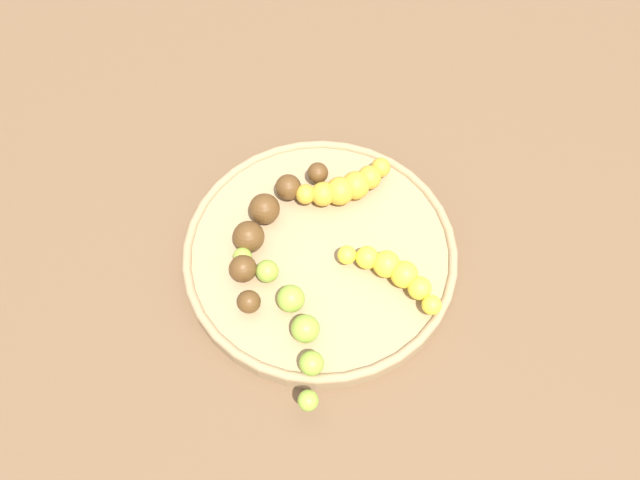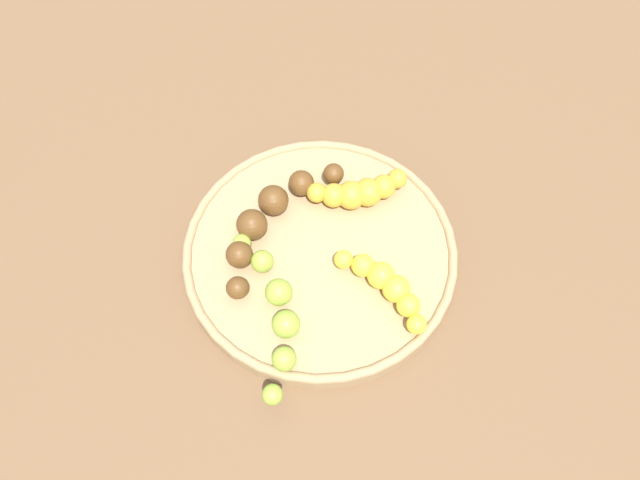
# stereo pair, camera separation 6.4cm
# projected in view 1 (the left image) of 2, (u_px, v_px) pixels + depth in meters

# --- Properties ---
(ground_plane) EXTENTS (2.40, 2.40, 0.00)m
(ground_plane) POSITION_uv_depth(u_px,v_px,m) (320.00, 257.00, 0.68)
(ground_plane) COLOR brown
(fruit_bowl) EXTENTS (0.30, 0.30, 0.02)m
(fruit_bowl) POSITION_uv_depth(u_px,v_px,m) (320.00, 252.00, 0.66)
(fruit_bowl) COLOR #A08259
(fruit_bowl) RESTS_ON ground_plane
(banana_spotted) EXTENTS (0.11, 0.05, 0.03)m
(banana_spotted) POSITION_uv_depth(u_px,v_px,m) (347.00, 186.00, 0.68)
(banana_spotted) COLOR gold
(banana_spotted) RESTS_ON fruit_bowl
(banana_overripe) EXTENTS (0.17, 0.12, 0.03)m
(banana_overripe) POSITION_uv_depth(u_px,v_px,m) (265.00, 226.00, 0.65)
(banana_overripe) COLOR #593819
(banana_overripe) RESTS_ON fruit_bowl
(banana_green) EXTENTS (0.06, 0.18, 0.03)m
(banana_green) POSITION_uv_depth(u_px,v_px,m) (291.00, 316.00, 0.60)
(banana_green) COLOR #8CAD38
(banana_green) RESTS_ON fruit_bowl
(banana_yellow) EXTENTS (0.06, 0.11, 0.03)m
(banana_yellow) POSITION_uv_depth(u_px,v_px,m) (393.00, 272.00, 0.63)
(banana_yellow) COLOR yellow
(banana_yellow) RESTS_ON fruit_bowl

